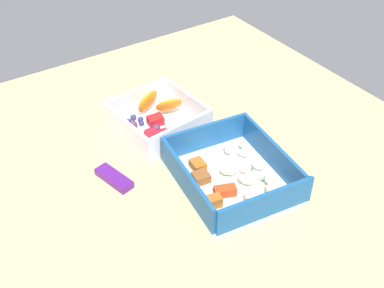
% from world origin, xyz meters
% --- Properties ---
extents(table_surface, '(0.80, 0.80, 0.02)m').
position_xyz_m(table_surface, '(0.00, 0.00, 0.01)').
color(table_surface, tan).
rests_on(table_surface, ground).
extents(pasta_container, '(0.21, 0.18, 0.05)m').
position_xyz_m(pasta_container, '(-0.11, -0.01, 0.04)').
color(pasta_container, white).
rests_on(pasta_container, table_surface).
extents(fruit_bowl, '(0.16, 0.15, 0.06)m').
position_xyz_m(fruit_bowl, '(0.09, 0.02, 0.04)').
color(fruit_bowl, white).
rests_on(fruit_bowl, table_surface).
extents(candy_bar, '(0.07, 0.04, 0.01)m').
position_xyz_m(candy_bar, '(0.00, 0.15, 0.03)').
color(candy_bar, '#51197A').
rests_on(candy_bar, table_surface).
extents(paper_cup_liner, '(0.04, 0.04, 0.02)m').
position_xyz_m(paper_cup_liner, '(0.19, 0.05, 0.03)').
color(paper_cup_liner, white).
rests_on(paper_cup_liner, table_surface).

